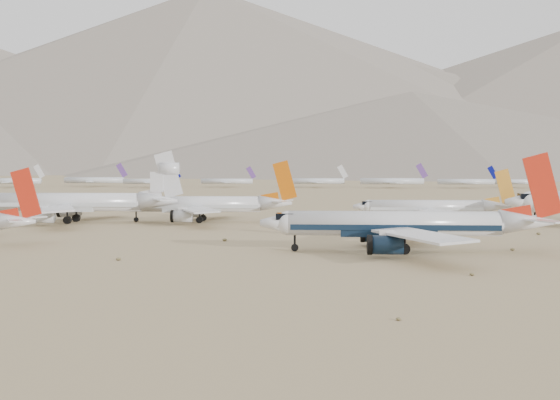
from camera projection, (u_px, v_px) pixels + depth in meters
name	position (u px, v px, depth m)	size (l,w,h in m)	color
ground	(379.00, 251.00, 128.01)	(7000.00, 7000.00, 0.00)	#8D7852
main_airliner	(407.00, 225.00, 126.16)	(51.01, 49.83, 18.00)	silver
row2_gold_tail	(433.00, 208.00, 188.73)	(41.05, 40.15, 14.62)	silver
row2_orange_tail	(204.00, 205.00, 190.14)	(47.21, 46.19, 16.84)	silver
row2_white_trijet	(77.00, 202.00, 188.03)	(54.82, 53.58, 19.43)	silver
distant_storage_row	(355.00, 181.00, 458.18)	(580.74, 60.39, 16.25)	silver
mountain_range	(351.00, 94.00, 1757.56)	(7354.00, 3024.00, 470.00)	slate
desert_scrub	(214.00, 268.00, 105.46)	(219.83, 121.67, 0.63)	brown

